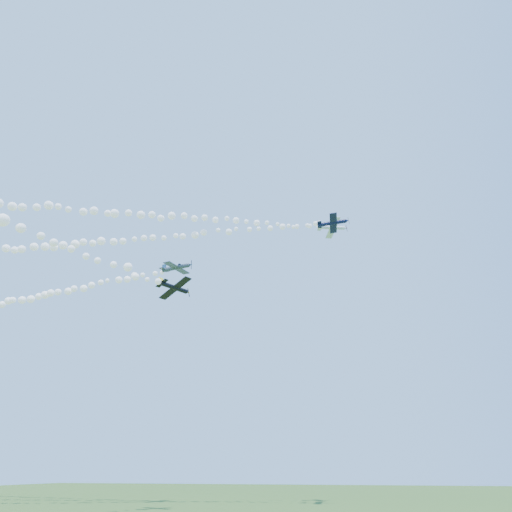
% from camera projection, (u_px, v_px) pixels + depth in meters
% --- Properties ---
extents(ground, '(260.00, 260.00, 0.00)m').
position_uv_depth(ground, '(228.00, 505.00, 81.19)').
color(ground, '#2B4B1C').
rests_on(ground, ground).
extents(plane_white, '(7.03, 7.35, 2.03)m').
position_uv_depth(plane_white, '(333.00, 227.00, 98.40)').
color(plane_white, white).
extents(smoke_trail_white, '(76.91, 32.26, 3.00)m').
position_uv_depth(smoke_trail_white, '(139.00, 214.00, 92.61)').
color(smoke_trail_white, white).
extents(plane_navy, '(7.09, 7.36, 1.94)m').
position_uv_depth(plane_navy, '(333.00, 223.00, 90.77)').
color(plane_navy, black).
extents(smoke_trail_navy, '(80.63, 8.72, 2.76)m').
position_uv_depth(smoke_trail_navy, '(143.00, 239.00, 96.53)').
color(smoke_trail_navy, white).
extents(plane_grey, '(7.99, 8.44, 2.40)m').
position_uv_depth(plane_grey, '(177.00, 267.00, 95.24)').
color(plane_grey, '#353E4D').
extents(smoke_trail_grey, '(70.88, 14.73, 3.49)m').
position_uv_depth(smoke_trail_grey, '(48.00, 294.00, 108.59)').
color(smoke_trail_grey, white).
extents(plane_black, '(7.00, 6.86, 2.47)m').
position_uv_depth(plane_black, '(175.00, 288.00, 77.38)').
color(plane_black, black).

